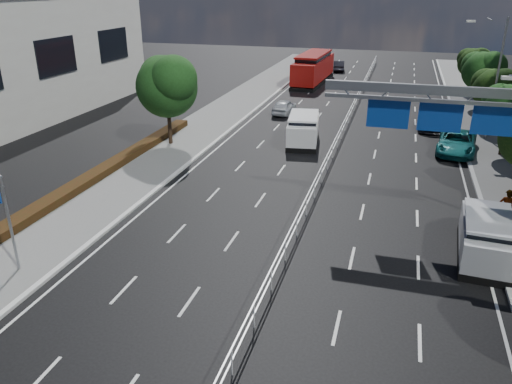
% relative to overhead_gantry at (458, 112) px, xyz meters
% --- Properties ---
extents(ground, '(160.00, 160.00, 0.00)m').
position_rel_overhead_gantry_xyz_m(ground, '(-6.74, -10.05, -5.61)').
color(ground, black).
rests_on(ground, ground).
extents(sidewalk_near, '(5.00, 140.00, 0.14)m').
position_rel_overhead_gantry_xyz_m(sidewalk_near, '(-18.24, -10.05, -5.54)').
color(sidewalk_near, slate).
rests_on(sidewalk_near, ground).
extents(kerb_near, '(0.25, 140.00, 0.15)m').
position_rel_overhead_gantry_xyz_m(kerb_near, '(-15.74, -10.05, -5.54)').
color(kerb_near, silver).
rests_on(kerb_near, ground).
extents(median_fence, '(0.05, 85.00, 1.02)m').
position_rel_overhead_gantry_xyz_m(median_fence, '(-6.74, 12.45, -5.08)').
color(median_fence, silver).
rests_on(median_fence, ground).
extents(hedge_near, '(1.00, 36.00, 0.44)m').
position_rel_overhead_gantry_xyz_m(hedge_near, '(-20.04, -5.05, -5.25)').
color(hedge_near, black).
rests_on(hedge_near, sidewalk_near).
extents(overhead_gantry, '(10.24, 0.38, 7.45)m').
position_rel_overhead_gantry_xyz_m(overhead_gantry, '(0.00, 0.00, 0.00)').
color(overhead_gantry, gray).
rests_on(overhead_gantry, ground).
extents(streetlight_far, '(2.78, 2.40, 9.00)m').
position_rel_overhead_gantry_xyz_m(streetlight_far, '(3.76, 15.95, -0.40)').
color(streetlight_far, gray).
rests_on(streetlight_far, ground).
extents(near_tree_back, '(4.84, 4.51, 6.69)m').
position_rel_overhead_gantry_xyz_m(near_tree_back, '(-18.68, 7.92, -1.00)').
color(near_tree_back, black).
rests_on(near_tree_back, ground).
extents(far_tree_e, '(3.63, 3.38, 5.13)m').
position_rel_overhead_gantry_xyz_m(far_tree_e, '(4.51, 11.93, -2.05)').
color(far_tree_e, black).
rests_on(far_tree_e, ground).
extents(far_tree_f, '(3.52, 3.28, 5.02)m').
position_rel_overhead_gantry_xyz_m(far_tree_f, '(4.50, 19.43, -2.12)').
color(far_tree_f, black).
rests_on(far_tree_f, ground).
extents(far_tree_g, '(3.96, 3.69, 5.45)m').
position_rel_overhead_gantry_xyz_m(far_tree_g, '(4.51, 26.92, -1.85)').
color(far_tree_g, black).
rests_on(far_tree_g, ground).
extents(far_tree_h, '(3.41, 3.18, 4.91)m').
position_rel_overhead_gantry_xyz_m(far_tree_h, '(4.50, 34.43, -2.18)').
color(far_tree_h, black).
rests_on(far_tree_h, ground).
extents(white_minivan, '(2.84, 5.30, 2.20)m').
position_rel_overhead_gantry_xyz_m(white_minivan, '(-9.35, 11.14, -4.53)').
color(white_minivan, black).
rests_on(white_minivan, ground).
extents(red_bus, '(3.34, 11.86, 3.51)m').
position_rel_overhead_gantry_xyz_m(red_bus, '(-13.00, 35.72, -3.78)').
color(red_bus, black).
rests_on(red_bus, ground).
extents(near_car_silver, '(1.74, 3.98, 1.33)m').
position_rel_overhead_gantry_xyz_m(near_car_silver, '(-12.81, 19.69, -4.94)').
color(near_car_silver, silver).
rests_on(near_car_silver, ground).
extents(near_car_dark, '(1.90, 4.22, 1.34)m').
position_rel_overhead_gantry_xyz_m(near_car_dark, '(-11.16, 45.60, -4.93)').
color(near_car_dark, black).
rests_on(near_car_dark, ground).
extents(silver_minivan, '(2.39, 4.95, 2.00)m').
position_rel_overhead_gantry_xyz_m(silver_minivan, '(1.56, -3.41, -4.62)').
color(silver_minivan, black).
rests_on(silver_minivan, ground).
extents(parked_car_teal, '(3.18, 5.70, 1.51)m').
position_rel_overhead_gantry_xyz_m(parked_car_teal, '(1.56, 11.95, -4.85)').
color(parked_car_teal, '#186B6C').
rests_on(parked_car_teal, ground).
extents(parked_car_dark, '(2.56, 5.02, 1.40)m').
position_rel_overhead_gantry_xyz_m(parked_car_dark, '(0.18, 18.16, -4.91)').
color(parked_car_dark, black).
rests_on(parked_car_dark, ground).
extents(pedestrian_a, '(0.72, 0.48, 1.94)m').
position_rel_overhead_gantry_xyz_m(pedestrian_a, '(2.86, -0.12, -4.50)').
color(pedestrian_a, gray).
rests_on(pedestrian_a, sidewalk_far).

